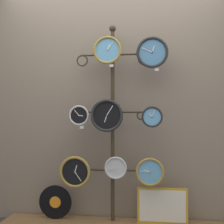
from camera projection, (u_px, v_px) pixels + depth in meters
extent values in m
cube|color=gray|center=(114.00, 90.00, 3.33)|extent=(4.40, 0.04, 2.80)
cylinder|color=#382D1E|center=(113.00, 128.00, 3.16)|extent=(0.04, 0.04, 1.96)
sphere|color=#382D1E|center=(113.00, 29.00, 3.19)|extent=(0.07, 0.07, 0.07)
cylinder|color=#382D1E|center=(97.00, 55.00, 3.20)|extent=(0.32, 0.02, 0.02)
torus|color=#382D1E|center=(82.00, 61.00, 3.22)|extent=(0.12, 0.02, 0.12)
cylinder|color=#382D1E|center=(128.00, 54.00, 3.16)|extent=(0.32, 0.02, 0.02)
torus|color=#382D1E|center=(144.00, 59.00, 3.14)|extent=(0.12, 0.02, 0.12)
cylinder|color=#382D1E|center=(99.00, 112.00, 3.19)|extent=(0.29, 0.02, 0.02)
torus|color=#382D1E|center=(85.00, 116.00, 3.20)|extent=(0.09, 0.02, 0.09)
cylinder|color=#382D1E|center=(127.00, 112.00, 3.15)|extent=(0.29, 0.02, 0.02)
torus|color=#382D1E|center=(141.00, 116.00, 3.13)|extent=(0.09, 0.02, 0.09)
cylinder|color=#382D1E|center=(98.00, 170.00, 3.17)|extent=(0.29, 0.02, 0.02)
torus|color=#382D1E|center=(84.00, 174.00, 3.19)|extent=(0.10, 0.02, 0.10)
cylinder|color=#382D1E|center=(127.00, 170.00, 3.13)|extent=(0.29, 0.02, 0.02)
torus|color=#382D1E|center=(142.00, 175.00, 3.12)|extent=(0.10, 0.02, 0.10)
cylinder|color=#60A8DB|center=(108.00, 50.00, 3.11)|extent=(0.26, 0.02, 0.26)
torus|color=#A58438|center=(107.00, 50.00, 3.09)|extent=(0.28, 0.03, 0.28)
cylinder|color=#A58438|center=(107.00, 50.00, 3.09)|extent=(0.02, 0.01, 0.02)
cube|color=silver|center=(109.00, 47.00, 3.09)|extent=(0.03, 0.00, 0.06)
cube|color=silver|center=(110.00, 46.00, 3.09)|extent=(0.06, 0.00, 0.09)
cylinder|color=#4C84B2|center=(152.00, 53.00, 3.06)|extent=(0.28, 0.02, 0.28)
torus|color=#262628|center=(152.00, 52.00, 3.04)|extent=(0.31, 0.03, 0.31)
cylinder|color=#262628|center=(152.00, 52.00, 3.04)|extent=(0.02, 0.01, 0.02)
cube|color=silver|center=(153.00, 49.00, 3.04)|extent=(0.03, 0.00, 0.07)
cube|color=silver|center=(147.00, 50.00, 3.05)|extent=(0.10, 0.00, 0.05)
cylinder|color=black|center=(79.00, 115.00, 3.13)|extent=(0.18, 0.02, 0.18)
torus|color=silver|center=(79.00, 115.00, 3.11)|extent=(0.20, 0.02, 0.20)
cylinder|color=silver|center=(79.00, 115.00, 3.11)|extent=(0.01, 0.01, 0.01)
cube|color=silver|center=(81.00, 116.00, 3.11)|extent=(0.05, 0.00, 0.01)
cube|color=silver|center=(77.00, 113.00, 3.11)|extent=(0.05, 0.00, 0.06)
cylinder|color=black|center=(107.00, 116.00, 3.07)|extent=(0.29, 0.02, 0.29)
torus|color=#262628|center=(107.00, 115.00, 3.05)|extent=(0.32, 0.03, 0.32)
cylinder|color=#262628|center=(107.00, 115.00, 3.05)|extent=(0.02, 0.01, 0.02)
cube|color=silver|center=(106.00, 119.00, 3.05)|extent=(0.03, 0.00, 0.07)
cube|color=silver|center=(110.00, 111.00, 3.05)|extent=(0.07, 0.00, 0.10)
cylinder|color=#60A8DB|center=(152.00, 117.00, 3.04)|extent=(0.19, 0.02, 0.19)
torus|color=#262628|center=(152.00, 117.00, 3.02)|extent=(0.21, 0.02, 0.21)
cylinder|color=#262628|center=(152.00, 117.00, 3.02)|extent=(0.01, 0.01, 0.01)
cube|color=silver|center=(150.00, 115.00, 3.03)|extent=(0.04, 0.00, 0.04)
cube|color=silver|center=(154.00, 113.00, 3.02)|extent=(0.03, 0.00, 0.07)
cylinder|color=black|center=(75.00, 172.00, 3.09)|extent=(0.29, 0.02, 0.29)
torus|color=#A58438|center=(75.00, 172.00, 3.07)|extent=(0.31, 0.03, 0.31)
cylinder|color=#A58438|center=(75.00, 172.00, 3.07)|extent=(0.02, 0.01, 0.02)
cube|color=silver|center=(76.00, 169.00, 3.07)|extent=(0.03, 0.00, 0.07)
cube|color=silver|center=(78.00, 177.00, 3.07)|extent=(0.07, 0.00, 0.09)
cylinder|color=silver|center=(116.00, 168.00, 3.06)|extent=(0.20, 0.02, 0.20)
torus|color=silver|center=(116.00, 168.00, 3.05)|extent=(0.22, 0.02, 0.22)
cylinder|color=silver|center=(116.00, 168.00, 3.05)|extent=(0.01, 0.01, 0.01)
cube|color=silver|center=(114.00, 170.00, 3.05)|extent=(0.04, 0.00, 0.04)
cube|color=silver|center=(112.00, 169.00, 3.05)|extent=(0.08, 0.00, 0.03)
cylinder|color=#60A8DB|center=(150.00, 172.00, 3.01)|extent=(0.25, 0.02, 0.25)
torus|color=#A58438|center=(150.00, 172.00, 2.99)|extent=(0.27, 0.02, 0.27)
cylinder|color=#A58438|center=(150.00, 172.00, 2.99)|extent=(0.01, 0.01, 0.01)
cube|color=silver|center=(147.00, 171.00, 2.99)|extent=(0.06, 0.00, 0.03)
cube|color=silver|center=(145.00, 172.00, 3.00)|extent=(0.10, 0.00, 0.01)
cylinder|color=black|center=(55.00, 202.00, 3.20)|extent=(0.34, 0.01, 0.34)
cylinder|color=orange|center=(55.00, 202.00, 3.19)|extent=(0.12, 0.00, 0.12)
cube|color=gold|center=(162.00, 206.00, 3.05)|extent=(0.49, 0.02, 0.35)
cube|color=white|center=(162.00, 206.00, 3.04)|extent=(0.45, 0.00, 0.31)
cube|color=white|center=(111.00, 66.00, 3.09)|extent=(0.04, 0.00, 0.03)
cube|color=white|center=(157.00, 69.00, 3.04)|extent=(0.04, 0.00, 0.03)
cube|color=white|center=(82.00, 127.00, 3.11)|extent=(0.04, 0.00, 0.03)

